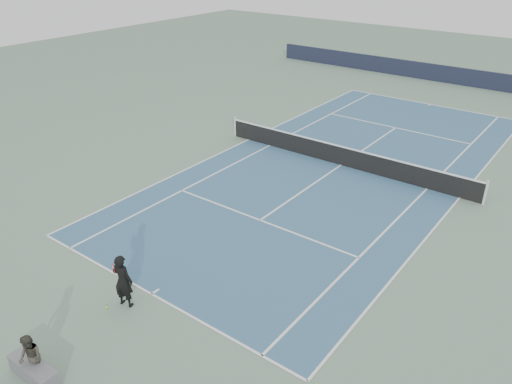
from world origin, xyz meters
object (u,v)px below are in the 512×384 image
Objects in this scene: tennis_net at (342,155)px; tennis_player at (123,281)px; spectator_bench at (32,364)px; tennis_ball at (107,307)px.

tennis_net is 12.64m from tennis_player.
tennis_player is 3.18m from spectator_bench.
tennis_net is at bearing 90.48° from spectator_bench.
tennis_player reaches higher than tennis_ball.
tennis_ball is at bearing 104.68° from spectator_bench.
tennis_net is 13.12m from tennis_ball.
tennis_net is 7.57× the size of tennis_player.
spectator_bench reaches higher than tennis_ball.
tennis_player reaches higher than spectator_bench.
spectator_bench is (0.70, -2.67, 0.43)m from tennis_ball.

